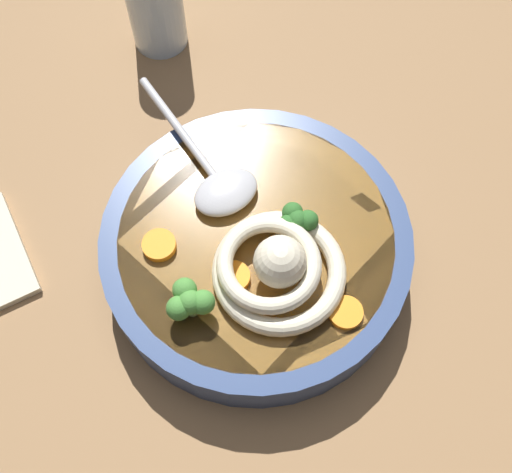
# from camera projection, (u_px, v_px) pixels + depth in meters

# --- Properties ---
(table_slab) EXTENTS (1.20, 1.20, 0.04)m
(table_slab) POSITION_uv_depth(u_px,v_px,m) (236.00, 307.00, 0.58)
(table_slab) COLOR #936D47
(table_slab) RESTS_ON ground
(soup_bowl) EXTENTS (0.27, 0.27, 0.05)m
(soup_bowl) POSITION_uv_depth(u_px,v_px,m) (256.00, 249.00, 0.56)
(soup_bowl) COLOR #334775
(soup_bowl) RESTS_ON table_slab
(noodle_pile) EXTENTS (0.12, 0.12, 0.05)m
(noodle_pile) POSITION_uv_depth(u_px,v_px,m) (276.00, 267.00, 0.51)
(noodle_pile) COLOR beige
(noodle_pile) RESTS_ON soup_bowl
(soup_spoon) EXTENTS (0.07, 0.18, 0.02)m
(soup_spoon) POSITION_uv_depth(u_px,v_px,m) (218.00, 181.00, 0.55)
(soup_spoon) COLOR #B7B7BC
(soup_spoon) RESTS_ON soup_bowl
(broccoli_floret_rear) EXTENTS (0.04, 0.03, 0.03)m
(broccoli_floret_rear) POSITION_uv_depth(u_px,v_px,m) (189.00, 301.00, 0.49)
(broccoli_floret_rear) COLOR #7A9E60
(broccoli_floret_rear) RESTS_ON soup_bowl
(broccoli_floret_beside_chili) EXTENTS (0.04, 0.03, 0.03)m
(broccoli_floret_beside_chili) POSITION_uv_depth(u_px,v_px,m) (296.00, 220.00, 0.52)
(broccoli_floret_beside_chili) COLOR #7A9E60
(broccoli_floret_beside_chili) RESTS_ON soup_bowl
(carrot_slice_extra_a) EXTENTS (0.03, 0.03, 0.01)m
(carrot_slice_extra_a) POSITION_uv_depth(u_px,v_px,m) (229.00, 274.00, 0.52)
(carrot_slice_extra_a) COLOR orange
(carrot_slice_extra_a) RESTS_ON soup_bowl
(carrot_slice_center) EXTENTS (0.03, 0.03, 0.01)m
(carrot_slice_center) POSITION_uv_depth(u_px,v_px,m) (159.00, 245.00, 0.53)
(carrot_slice_center) COLOR orange
(carrot_slice_center) RESTS_ON soup_bowl
(carrot_slice_beside_noodles) EXTENTS (0.03, 0.03, 0.01)m
(carrot_slice_beside_noodles) POSITION_uv_depth(u_px,v_px,m) (346.00, 312.00, 0.50)
(carrot_slice_beside_noodles) COLOR orange
(carrot_slice_beside_noodles) RESTS_ON soup_bowl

